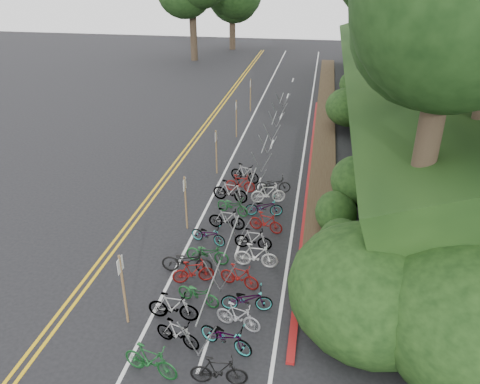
% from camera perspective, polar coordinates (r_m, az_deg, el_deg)
% --- Properties ---
extents(ground, '(120.00, 120.00, 0.00)m').
position_cam_1_polar(ground, '(17.21, -13.08, -12.61)').
color(ground, black).
rests_on(ground, ground).
extents(road_markings, '(7.47, 80.00, 0.01)m').
position_cam_1_polar(road_markings, '(25.19, -3.22, 1.48)').
color(road_markings, gold).
rests_on(road_markings, ground).
extents(red_curb, '(0.25, 28.00, 0.10)m').
position_cam_1_polar(red_curb, '(26.32, 8.55, 2.47)').
color(red_curb, maroon).
rests_on(red_curb, ground).
extents(embankment, '(14.30, 48.14, 9.11)m').
position_cam_1_polar(embankment, '(32.90, 22.31, 10.37)').
color(embankment, black).
rests_on(embankment, ground).
extents(bike_rack_front, '(1.19, 3.30, 1.26)m').
position_cam_1_polar(bike_rack_front, '(15.39, -3.75, -12.81)').
color(bike_rack_front, gray).
rests_on(bike_rack_front, ground).
extents(bike_racks_rest, '(1.14, 23.00, 1.17)m').
position_cam_1_polar(bike_racks_rest, '(27.10, 3.02, 5.31)').
color(bike_racks_rest, gray).
rests_on(bike_racks_rest, ground).
extents(signpost_near, '(0.08, 0.40, 2.61)m').
position_cam_1_polar(signpost_near, '(15.41, -14.07, -10.95)').
color(signpost_near, brown).
rests_on(signpost_near, ground).
extents(signposts_rest, '(0.08, 18.40, 2.50)m').
position_cam_1_polar(signposts_rest, '(28.19, -1.57, 7.44)').
color(signposts_rest, brown).
rests_on(signposts_rest, ground).
extents(bike_front, '(0.80, 1.99, 1.02)m').
position_cam_1_polar(bike_front, '(17.86, -6.48, -8.31)').
color(bike_front, black).
rests_on(bike_front, ground).
extents(bike_valet, '(3.15, 14.97, 1.09)m').
position_cam_1_polar(bike_valet, '(18.67, -1.01, -6.53)').
color(bike_valet, '#144C1E').
rests_on(bike_valet, ground).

